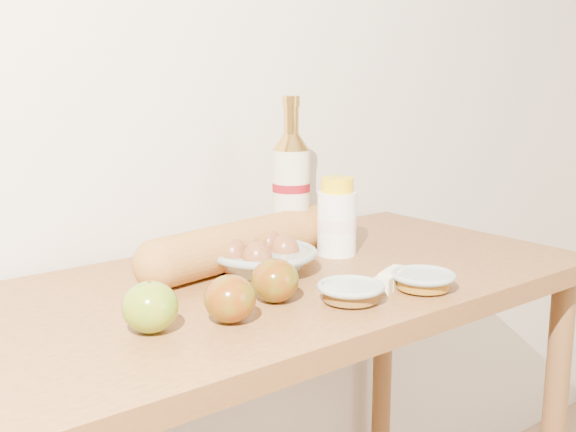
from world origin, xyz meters
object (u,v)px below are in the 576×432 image
(table, at_px, (278,342))
(bourbon_bottle, at_px, (291,188))
(baguette, at_px, (252,241))
(cream_bottle, at_px, (337,219))
(egg_bowl, at_px, (262,257))

(table, height_order, bourbon_bottle, bourbon_bottle)
(table, xyz_separation_m, baguette, (0.02, 0.11, 0.17))
(bourbon_bottle, xyz_separation_m, baguette, (-0.13, -0.04, -0.08))
(table, distance_m, cream_bottle, 0.29)
(bourbon_bottle, relative_size, cream_bottle, 2.01)
(baguette, bearing_deg, table, -108.83)
(cream_bottle, distance_m, baguette, 0.19)
(table, xyz_separation_m, egg_bowl, (-0.00, 0.05, 0.15))
(table, distance_m, bourbon_bottle, 0.33)
(cream_bottle, relative_size, baguette, 0.29)
(baguette, bearing_deg, egg_bowl, -117.52)
(cream_bottle, distance_m, egg_bowl, 0.20)
(bourbon_bottle, relative_size, egg_bowl, 1.36)
(cream_bottle, height_order, baguette, cream_bottle)
(bourbon_bottle, bearing_deg, cream_bottle, -83.25)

